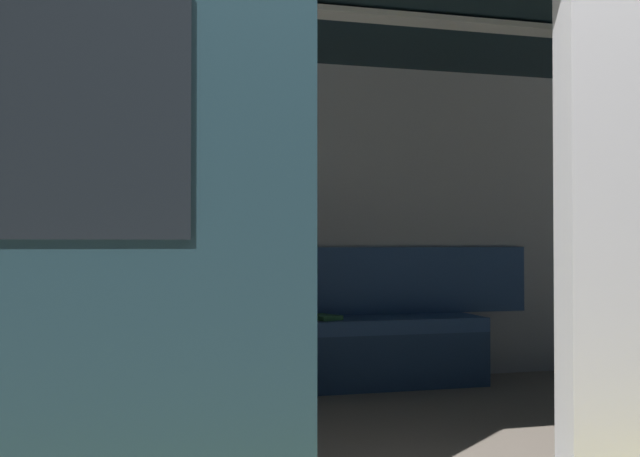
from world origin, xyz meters
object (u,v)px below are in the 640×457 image
train_car (328,130)px  person_seated (256,286)px  bench_seat (291,337)px  book (323,317)px  grab_pole_door (291,211)px  handbag (178,308)px

train_car → person_seated: 1.27m
bench_seat → person_seated: 0.40m
book → grab_pole_door: (0.62, 1.70, 0.59)m
book → grab_pole_door: grab_pole_door is taller
bench_seat → person_seated: (0.22, 0.05, 0.33)m
bench_seat → handbag: 0.71m
train_car → grab_pole_door: 0.87m
person_seated → grab_pole_door: bearing=83.5°
bench_seat → book: (-0.21, -0.02, 0.12)m
train_car → book: bearing=-104.7°
train_car → handbag: 1.58m
person_seated → handbag: bearing=-15.7°
train_car → person_seated: (0.17, -0.97, -0.81)m
bench_seat → book: 0.24m
handbag → grab_pole_door: grab_pole_door is taller
grab_pole_door → train_car: bearing=-117.8°
person_seated → book: (-0.44, -0.07, -0.21)m
handbag → book: size_ratio=1.18×
person_seated → book: 0.49m
train_car → bench_seat: 1.53m
train_car → handbag: bearing=-60.5°
bench_seat → book: size_ratio=11.58×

